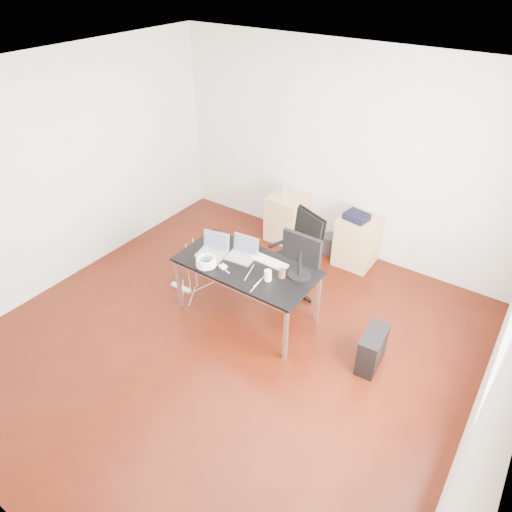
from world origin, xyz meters
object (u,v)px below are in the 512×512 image
Objects in this scene: filing_cabinet_left at (287,217)px; pc_tower at (372,349)px; filing_cabinet_right at (357,241)px; desk at (247,269)px; office_chair at (298,252)px.

filing_cabinet_left reaches higher than pc_tower.
filing_cabinet_right is 1.90m from pc_tower.
filing_cabinet_left is at bearing 180.00° from filing_cabinet_right.
filing_cabinet_right reaches higher than pc_tower.
filing_cabinet_left is at bearing 106.70° from desk.
desk is 1.87m from filing_cabinet_right.
pc_tower is (2.06, -1.65, -0.13)m from filing_cabinet_left.
filing_cabinet_right is at bearing 0.00° from filing_cabinet_left.
filing_cabinet_right is (0.35, 1.02, -0.26)m from office_chair.
desk is at bearing -73.30° from filing_cabinet_left.
filing_cabinet_right is (0.60, 1.74, -0.33)m from desk.
office_chair is at bearing 70.43° from desk.
desk reaches higher than filing_cabinet_right.
office_chair is (0.25, 0.72, -0.07)m from desk.
filing_cabinet_right is (1.13, 0.00, 0.00)m from filing_cabinet_left.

